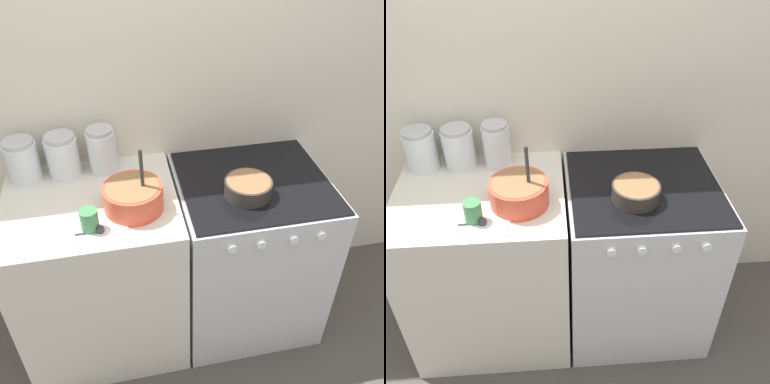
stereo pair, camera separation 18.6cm
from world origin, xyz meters
TOP-DOWN VIEW (x-y plane):
  - ground_plane at (0.00, 0.00)m, footprint 12.00×12.00m
  - wall_back at (0.00, 0.69)m, footprint 4.56×0.05m
  - countertop_cabinet at (-0.39, 0.33)m, footprint 0.78×0.67m
  - stove at (0.38, 0.33)m, footprint 0.72×0.68m
  - mixing_bowl at (-0.20, 0.24)m, footprint 0.26×0.26m
  - baking_pan at (0.31, 0.24)m, footprint 0.21×0.21m
  - storage_jar_left at (-0.67, 0.57)m, footprint 0.15×0.15m
  - storage_jar_middle at (-0.49, 0.57)m, footprint 0.15×0.15m
  - storage_jar_right at (-0.31, 0.57)m, footprint 0.13×0.13m
  - tin_can at (-0.38, 0.14)m, footprint 0.07×0.07m
  - recipe_page at (-0.33, 0.15)m, footprint 0.24×0.24m
  - measuring_spoon at (-0.36, 0.11)m, footprint 0.12×0.04m

SIDE VIEW (x-z plane):
  - ground_plane at x=0.00m, z-range 0.00..0.00m
  - stove at x=0.38m, z-range 0.00..0.94m
  - countertop_cabinet at x=-0.39m, z-range 0.00..0.94m
  - recipe_page at x=-0.33m, z-range 0.94..0.94m
  - measuring_spoon at x=-0.36m, z-range 0.94..0.97m
  - baking_pan at x=0.31m, z-range 0.94..1.02m
  - tin_can at x=-0.38m, z-range 0.94..1.04m
  - mixing_bowl at x=-0.20m, z-range 0.86..1.15m
  - storage_jar_left at x=-0.67m, z-range 0.92..1.13m
  - storage_jar_middle at x=-0.49m, z-range 0.92..1.13m
  - storage_jar_right at x=-0.31m, z-range 0.92..1.15m
  - wall_back at x=0.00m, z-range 0.00..2.40m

